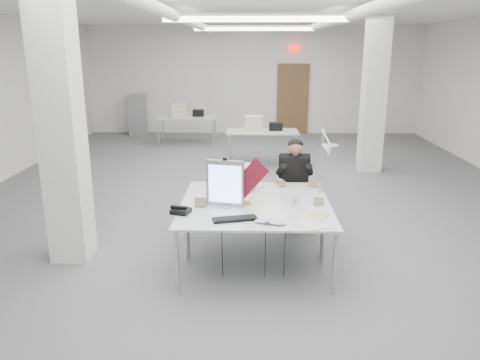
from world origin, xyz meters
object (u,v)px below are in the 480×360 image
(monitor, at_px, (225,184))
(beige_monitor, at_px, (242,177))
(desk_phone, at_px, (181,211))
(architect_lamp, at_px, (325,161))
(laptop, at_px, (267,224))
(office_chair, at_px, (294,197))
(bankers_lamp, at_px, (244,190))
(seated_person, at_px, (295,169))
(desk_main, at_px, (256,217))

(monitor, height_order, beige_monitor, monitor)
(desk_phone, relative_size, architect_lamp, 0.21)
(laptop, distance_m, beige_monitor, 1.34)
(laptop, relative_size, architect_lamp, 0.31)
(beige_monitor, height_order, architect_lamp, architect_lamp)
(office_chair, height_order, bankers_lamp, bankers_lamp)
(seated_person, bearing_deg, bankers_lamp, -122.73)
(desk_phone, bearing_deg, architect_lamp, 37.12)
(beige_monitor, bearing_deg, monitor, -99.40)
(monitor, bearing_deg, beige_monitor, 86.42)
(monitor, bearing_deg, desk_main, -29.87)
(office_chair, height_order, beige_monitor, beige_monitor)
(desk_main, height_order, desk_phone, desk_phone)
(bankers_lamp, bearing_deg, desk_main, -72.70)
(bankers_lamp, bearing_deg, architect_lamp, 13.11)
(beige_monitor, distance_m, architect_lamp, 1.12)
(laptop, relative_size, desk_phone, 1.47)
(seated_person, distance_m, desk_phone, 2.03)
(laptop, bearing_deg, bankers_lamp, 127.66)
(office_chair, height_order, laptop, office_chair)
(office_chair, xyz_separation_m, monitor, (-0.93, -1.25, 0.56))
(monitor, bearing_deg, desk_phone, -141.22)
(seated_person, distance_m, beige_monitor, 0.89)
(monitor, relative_size, laptop, 1.90)
(monitor, height_order, bankers_lamp, monitor)
(desk_main, relative_size, beige_monitor, 5.24)
(monitor, bearing_deg, seated_person, 63.78)
(seated_person, bearing_deg, office_chair, 90.06)
(seated_person, xyz_separation_m, monitor, (-0.93, -1.20, 0.14))
(office_chair, bearing_deg, bankers_lamp, -121.58)
(monitor, relative_size, architect_lamp, 0.58)
(office_chair, relative_size, bankers_lamp, 2.74)
(office_chair, bearing_deg, desk_phone, -133.22)
(desk_main, distance_m, laptop, 0.30)
(bankers_lamp, relative_size, architect_lamp, 0.36)
(desk_phone, bearing_deg, seated_person, 63.30)
(desk_main, height_order, bankers_lamp, bankers_lamp)
(bankers_lamp, height_order, desk_phone, bankers_lamp)
(laptop, bearing_deg, beige_monitor, 119.88)
(desk_main, xyz_separation_m, monitor, (-0.36, 0.31, 0.29))
(laptop, relative_size, beige_monitor, 0.86)
(laptop, distance_m, architect_lamp, 1.28)
(desk_main, distance_m, monitor, 0.56)
(architect_lamp, bearing_deg, seated_person, 98.04)
(desk_phone, bearing_deg, bankers_lamp, 44.38)
(bankers_lamp, bearing_deg, office_chair, 57.59)
(desk_main, xyz_separation_m, seated_person, (0.57, 1.52, 0.16))
(monitor, distance_m, bankers_lamp, 0.27)
(office_chair, relative_size, monitor, 1.70)
(bankers_lamp, bearing_deg, seated_person, 56.43)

